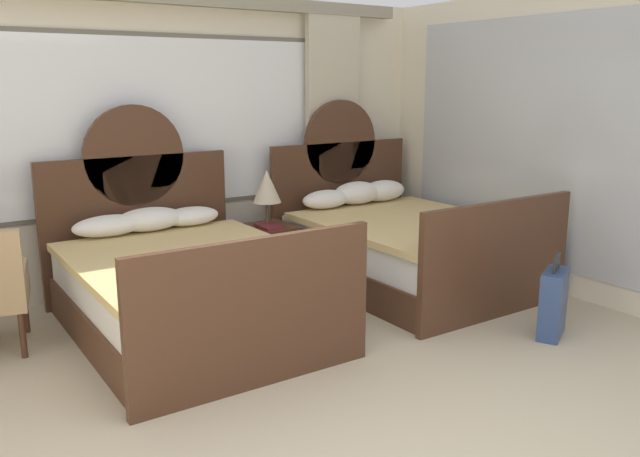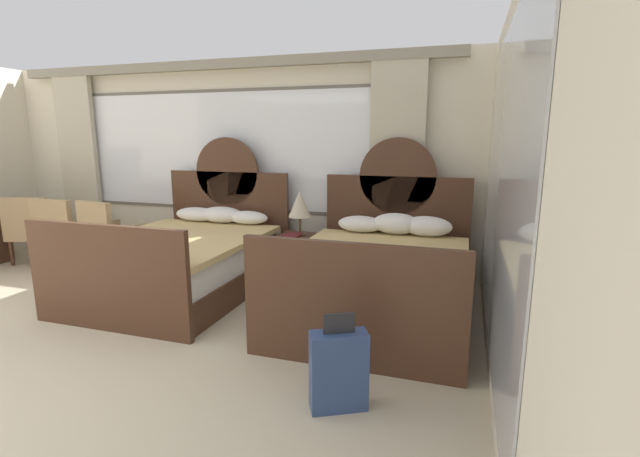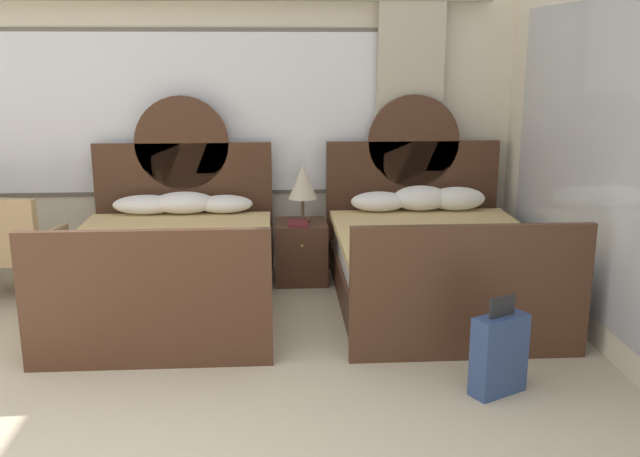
# 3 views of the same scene
# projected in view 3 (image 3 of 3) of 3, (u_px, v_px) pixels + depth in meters

# --- Properties ---
(wall_back_window) EXTENTS (6.75, 0.22, 2.70)m
(wall_back_window) POSITION_uv_depth(u_px,v_px,m) (166.00, 125.00, 6.86)
(wall_back_window) COLOR beige
(wall_back_window) RESTS_ON ground_plane
(wall_right_mirror) EXTENTS (0.08, 4.81, 2.70)m
(wall_right_mirror) POSITION_uv_depth(u_px,v_px,m) (626.00, 168.00, 4.78)
(wall_right_mirror) COLOR beige
(wall_right_mirror) RESTS_ON ground_plane
(bed_near_window) EXTENTS (1.69, 2.26, 1.71)m
(bed_near_window) POSITION_uv_depth(u_px,v_px,m) (172.00, 266.00, 5.93)
(bed_near_window) COLOR #472B1C
(bed_near_window) RESTS_ON ground_plane
(bed_near_mirror) EXTENTS (1.69, 2.26, 1.71)m
(bed_near_mirror) POSITION_uv_depth(u_px,v_px,m) (434.00, 261.00, 6.06)
(bed_near_mirror) COLOR #472B1C
(bed_near_mirror) RESTS_ON ground_plane
(nightstand_between_beds) EXTENTS (0.48, 0.50, 0.57)m
(nightstand_between_beds) POSITION_uv_depth(u_px,v_px,m) (301.00, 252.00, 6.67)
(nightstand_between_beds) COLOR #472B1C
(nightstand_between_beds) RESTS_ON ground_plane
(table_lamp_on_nightstand) EXTENTS (0.27, 0.27, 0.53)m
(table_lamp_on_nightstand) POSITION_uv_depth(u_px,v_px,m) (303.00, 183.00, 6.54)
(table_lamp_on_nightstand) COLOR brown
(table_lamp_on_nightstand) RESTS_ON nightstand_between_beds
(book_on_nightstand) EXTENTS (0.18, 0.26, 0.03)m
(book_on_nightstand) POSITION_uv_depth(u_px,v_px,m) (298.00, 223.00, 6.50)
(book_on_nightstand) COLOR maroon
(book_on_nightstand) RESTS_ON nightstand_between_beds
(armchair_by_window_left) EXTENTS (0.72, 0.72, 0.93)m
(armchair_by_window_left) POSITION_uv_depth(u_px,v_px,m) (17.00, 243.00, 6.16)
(armchair_by_window_left) COLOR tan
(armchair_by_window_left) RESTS_ON ground_plane
(suitcase_on_floor) EXTENTS (0.39, 0.30, 0.65)m
(suitcase_on_floor) POSITION_uv_depth(u_px,v_px,m) (499.00, 354.00, 4.47)
(suitcase_on_floor) COLOR navy
(suitcase_on_floor) RESTS_ON ground_plane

